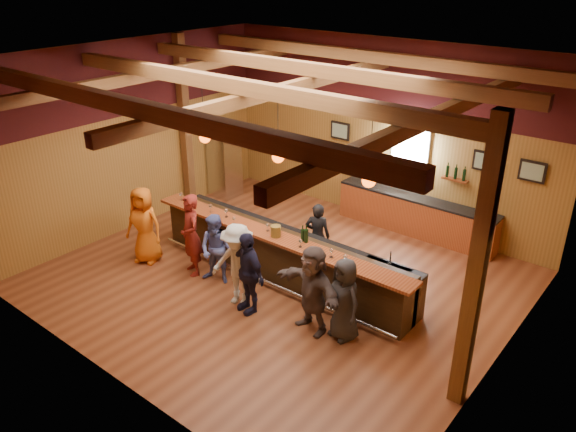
{
  "coord_description": "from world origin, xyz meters",
  "views": [
    {
      "loc": [
        6.48,
        -7.8,
        6.16
      ],
      "look_at": [
        0.0,
        0.3,
        1.35
      ],
      "focal_mm": 35.0,
      "sensor_mm": 36.0,
      "label": 1
    }
  ],
  "objects_px": {
    "customer_white": "(238,265)",
    "customer_brown": "(312,289)",
    "back_bar_cabinet": "(415,215)",
    "customer_navy": "(248,272)",
    "bottle_a": "(303,235)",
    "ice_bucket": "(276,231)",
    "customer_dark": "(344,299)",
    "stainless_fridge": "(225,165)",
    "customer_denim": "(217,249)",
    "customer_redvest": "(191,235)",
    "bartender": "(317,236)",
    "bar_counter": "(284,255)",
    "customer_orange": "(144,225)"
  },
  "relations": [
    {
      "from": "customer_white",
      "to": "ice_bucket",
      "type": "relative_size",
      "value": 7.47
    },
    {
      "from": "bartender",
      "to": "customer_redvest",
      "type": "bearing_deg",
      "value": 20.63
    },
    {
      "from": "back_bar_cabinet",
      "to": "stainless_fridge",
      "type": "distance_m",
      "value": 5.43
    },
    {
      "from": "bar_counter",
      "to": "customer_navy",
      "type": "height_order",
      "value": "customer_navy"
    },
    {
      "from": "customer_redvest",
      "to": "customer_navy",
      "type": "bearing_deg",
      "value": 16.53
    },
    {
      "from": "customer_brown",
      "to": "bottle_a",
      "type": "xyz_separation_m",
      "value": [
        -0.94,
        0.94,
        0.41
      ]
    },
    {
      "from": "back_bar_cabinet",
      "to": "ice_bucket",
      "type": "bearing_deg",
      "value": -105.97
    },
    {
      "from": "customer_dark",
      "to": "bottle_a",
      "type": "xyz_separation_m",
      "value": [
        -1.5,
        0.77,
        0.47
      ]
    },
    {
      "from": "customer_white",
      "to": "back_bar_cabinet",
      "type": "bearing_deg",
      "value": 60.89
    },
    {
      "from": "customer_white",
      "to": "customer_dark",
      "type": "bearing_deg",
      "value": -5.03
    },
    {
      "from": "customer_denim",
      "to": "customer_dark",
      "type": "xyz_separation_m",
      "value": [
        3.06,
        0.06,
        0.02
      ]
    },
    {
      "from": "customer_orange",
      "to": "customer_brown",
      "type": "height_order",
      "value": "customer_orange"
    },
    {
      "from": "customer_brown",
      "to": "ice_bucket",
      "type": "bearing_deg",
      "value": 164.38
    },
    {
      "from": "customer_navy",
      "to": "bottle_a",
      "type": "bearing_deg",
      "value": 88.08
    },
    {
      "from": "customer_orange",
      "to": "customer_denim",
      "type": "height_order",
      "value": "customer_orange"
    },
    {
      "from": "stainless_fridge",
      "to": "customer_denim",
      "type": "distance_m",
      "value": 4.69
    },
    {
      "from": "customer_navy",
      "to": "bar_counter",
      "type": "bearing_deg",
      "value": 114.74
    },
    {
      "from": "bar_counter",
      "to": "customer_white",
      "type": "height_order",
      "value": "customer_white"
    },
    {
      "from": "customer_orange",
      "to": "customer_navy",
      "type": "height_order",
      "value": "customer_orange"
    },
    {
      "from": "customer_white",
      "to": "customer_dark",
      "type": "height_order",
      "value": "customer_white"
    },
    {
      "from": "customer_navy",
      "to": "bartender",
      "type": "relative_size",
      "value": 1.11
    },
    {
      "from": "back_bar_cabinet",
      "to": "customer_redvest",
      "type": "distance_m",
      "value": 5.44
    },
    {
      "from": "back_bar_cabinet",
      "to": "bottle_a",
      "type": "distance_m",
      "value": 3.86
    },
    {
      "from": "customer_orange",
      "to": "customer_brown",
      "type": "relative_size",
      "value": 1.04
    },
    {
      "from": "customer_brown",
      "to": "customer_dark",
      "type": "bearing_deg",
      "value": 28.2
    },
    {
      "from": "customer_orange",
      "to": "bottle_a",
      "type": "bearing_deg",
      "value": -0.01
    },
    {
      "from": "stainless_fridge",
      "to": "customer_orange",
      "type": "xyz_separation_m",
      "value": [
        1.3,
        -3.8,
        -0.03
      ]
    },
    {
      "from": "customer_redvest",
      "to": "customer_navy",
      "type": "height_order",
      "value": "customer_redvest"
    },
    {
      "from": "bar_counter",
      "to": "customer_orange",
      "type": "distance_m",
      "value": 3.14
    },
    {
      "from": "customer_dark",
      "to": "bottle_a",
      "type": "height_order",
      "value": "customer_dark"
    },
    {
      "from": "customer_navy",
      "to": "customer_brown",
      "type": "height_order",
      "value": "customer_brown"
    },
    {
      "from": "customer_denim",
      "to": "ice_bucket",
      "type": "relative_size",
      "value": 6.64
    },
    {
      "from": "customer_brown",
      "to": "bottle_a",
      "type": "distance_m",
      "value": 1.39
    },
    {
      "from": "bar_counter",
      "to": "stainless_fridge",
      "type": "bearing_deg",
      "value": 149.24
    },
    {
      "from": "bottle_a",
      "to": "ice_bucket",
      "type": "bearing_deg",
      "value": -162.54
    },
    {
      "from": "customer_navy",
      "to": "customer_brown",
      "type": "distance_m",
      "value": 1.33
    },
    {
      "from": "customer_redvest",
      "to": "bartender",
      "type": "distance_m",
      "value": 2.66
    },
    {
      "from": "customer_redvest",
      "to": "customer_brown",
      "type": "distance_m",
      "value": 3.16
    },
    {
      "from": "back_bar_cabinet",
      "to": "customer_navy",
      "type": "relative_size",
      "value": 2.44
    },
    {
      "from": "customer_orange",
      "to": "bottle_a",
      "type": "height_order",
      "value": "customer_orange"
    },
    {
      "from": "customer_brown",
      "to": "customer_dark",
      "type": "relative_size",
      "value": 1.08
    },
    {
      "from": "customer_white",
      "to": "customer_brown",
      "type": "xyz_separation_m",
      "value": [
        1.61,
        0.21,
        -0.01
      ]
    },
    {
      "from": "customer_redvest",
      "to": "customer_white",
      "type": "distance_m",
      "value": 1.58
    },
    {
      "from": "customer_orange",
      "to": "customer_brown",
      "type": "bearing_deg",
      "value": -15.85
    },
    {
      "from": "ice_bucket",
      "to": "stainless_fridge",
      "type": "bearing_deg",
      "value": 146.29
    },
    {
      "from": "customer_redvest",
      "to": "customer_dark",
      "type": "distance_m",
      "value": 3.73
    },
    {
      "from": "stainless_fridge",
      "to": "customer_dark",
      "type": "xyz_separation_m",
      "value": [
        6.22,
        -3.39,
        -0.13
      ]
    },
    {
      "from": "bartender",
      "to": "stainless_fridge",
      "type": "bearing_deg",
      "value": -44.48
    },
    {
      "from": "customer_denim",
      "to": "customer_brown",
      "type": "distance_m",
      "value": 2.5
    },
    {
      "from": "bottle_a",
      "to": "back_bar_cabinet",
      "type": "bearing_deg",
      "value": 81.19
    }
  ]
}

